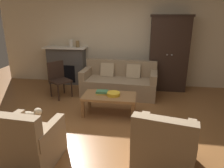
% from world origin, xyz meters
% --- Properties ---
extents(ground_plane, '(9.60, 9.60, 0.00)m').
position_xyz_m(ground_plane, '(0.00, 0.00, 0.00)').
color(ground_plane, brown).
extents(back_wall, '(7.20, 0.10, 2.80)m').
position_xyz_m(back_wall, '(0.00, 2.55, 1.40)').
color(back_wall, beige).
rests_on(back_wall, ground).
extents(fireplace, '(1.26, 0.48, 1.12)m').
position_xyz_m(fireplace, '(-1.55, 2.30, 0.57)').
color(fireplace, '#4C4947').
rests_on(fireplace, ground).
extents(armoire, '(1.06, 0.57, 2.02)m').
position_xyz_m(armoire, '(1.40, 2.22, 1.02)').
color(armoire, black).
rests_on(armoire, ground).
extents(couch, '(1.96, 0.96, 0.86)m').
position_xyz_m(couch, '(0.13, 1.59, 0.32)').
color(couch, '#937A5B').
rests_on(couch, ground).
extents(coffee_table, '(1.10, 0.60, 0.42)m').
position_xyz_m(coffee_table, '(0.06, 0.41, 0.37)').
color(coffee_table, olive).
rests_on(coffee_table, ground).
extents(fruit_bowl, '(0.28, 0.28, 0.07)m').
position_xyz_m(fruit_bowl, '(0.15, 0.41, 0.45)').
color(fruit_bowl, gold).
rests_on(fruit_bowl, coffee_table).
extents(book_stack, '(0.25, 0.19, 0.08)m').
position_xyz_m(book_stack, '(-0.10, 0.45, 0.46)').
color(book_stack, gold).
rests_on(book_stack, coffee_table).
extents(mantel_vase_cream, '(0.12, 0.12, 0.22)m').
position_xyz_m(mantel_vase_cream, '(-1.37, 2.28, 1.23)').
color(mantel_vase_cream, beige).
rests_on(mantel_vase_cream, fireplace).
extents(mantel_vase_bronze, '(0.11, 0.11, 0.18)m').
position_xyz_m(mantel_vase_bronze, '(-1.17, 2.28, 1.21)').
color(mantel_vase_bronze, olive).
rests_on(mantel_vase_bronze, fireplace).
extents(armchair_near_left, '(0.83, 0.82, 0.88)m').
position_xyz_m(armchair_near_left, '(-0.82, -1.29, 0.32)').
color(armchair_near_left, '#997F60').
rests_on(armchair_near_left, ground).
extents(armchair_near_right, '(0.91, 0.91, 0.88)m').
position_xyz_m(armchair_near_right, '(1.05, -1.12, 0.32)').
color(armchair_near_right, '#997F60').
rests_on(armchair_near_right, ground).
extents(side_chair_wooden, '(0.62, 0.62, 0.90)m').
position_xyz_m(side_chair_wooden, '(-1.38, 1.22, 0.51)').
color(side_chair_wooden, black).
rests_on(side_chair_wooden, ground).
extents(dog, '(0.49, 0.42, 0.39)m').
position_xyz_m(dog, '(-1.33, -0.46, 0.25)').
color(dog, beige).
rests_on(dog, ground).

